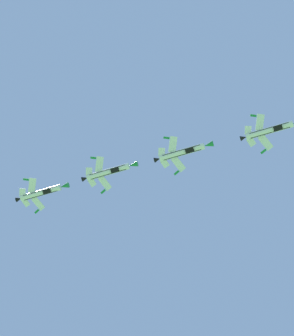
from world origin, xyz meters
TOP-DOWN VIEW (x-y plane):
  - fighter_jet_left_wing at (37.76, 78.39)m, footprint 15.15×9.48m
  - fighter_jet_right_wing at (16.43, 86.42)m, footprint 15.15×9.58m
  - fighter_jet_left_outer at (-2.42, 95.36)m, footprint 15.15×9.56m
  - fighter_jet_right_outer at (-20.80, 104.65)m, footprint 15.15×9.80m

SIDE VIEW (x-z plane):
  - fighter_jet_right_wing at x=16.43m, z-range 124.71..130.38m
  - fighter_jet_left_wing at x=37.76m, z-range 125.02..130.99m
  - fighter_jet_left_outer at x=-2.42m, z-range 126.25..131.99m
  - fighter_jet_right_outer at x=-20.80m, z-range 127.37..132.67m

